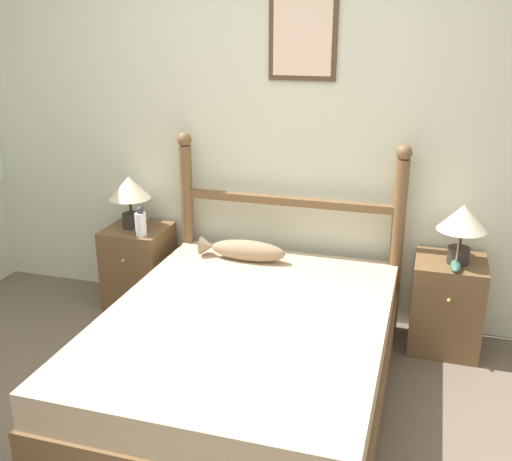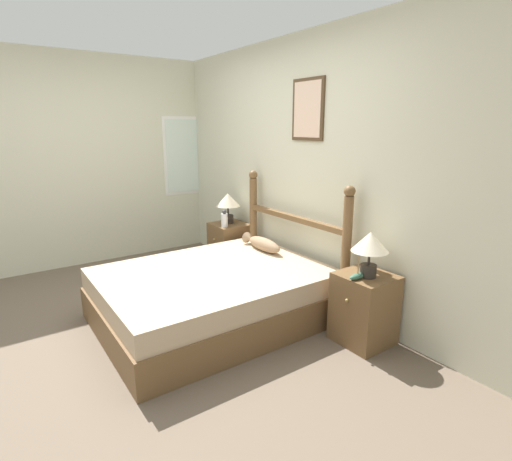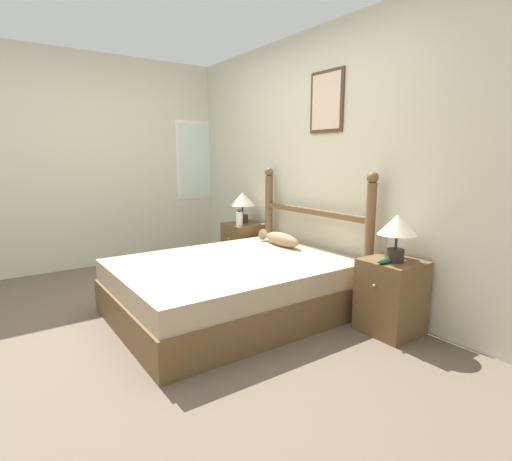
{
  "view_description": "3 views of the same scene",
  "coord_description": "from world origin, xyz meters",
  "px_view_note": "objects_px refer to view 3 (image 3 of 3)",
  "views": [
    {
      "loc": [
        1.03,
        -2.0,
        1.94
      ],
      "look_at": [
        0.1,
        1.12,
        0.77
      ],
      "focal_mm": 42.0,
      "sensor_mm": 36.0,
      "label": 1
    },
    {
      "loc": [
        3.11,
        -0.92,
        1.7
      ],
      "look_at": [
        0.24,
        1.09,
        0.78
      ],
      "focal_mm": 28.0,
      "sensor_mm": 36.0,
      "label": 2
    },
    {
      "loc": [
        3.01,
        -1.06,
        1.35
      ],
      "look_at": [
        0.11,
        0.96,
        0.69
      ],
      "focal_mm": 28.0,
      "sensor_mm": 36.0,
      "label": 3
    }
  ],
  "objects_px": {
    "nightstand_right": "(391,296)",
    "model_boat": "(385,260)",
    "table_lamp_right": "(397,228)",
    "fish_pillow": "(280,239)",
    "nightstand_left": "(244,247)",
    "table_lamp_left": "(243,201)",
    "bottle": "(239,218)",
    "bed": "(232,287)"
  },
  "relations": [
    {
      "from": "nightstand_right",
      "to": "model_boat",
      "type": "bearing_deg",
      "value": -81.76
    },
    {
      "from": "table_lamp_left",
      "to": "table_lamp_right",
      "type": "xyz_separation_m",
      "value": [
        2.13,
        -0.03,
        0.0
      ]
    },
    {
      "from": "nightstand_right",
      "to": "table_lamp_right",
      "type": "xyz_separation_m",
      "value": [
        0.03,
        -0.03,
        0.54
      ]
    },
    {
      "from": "bed",
      "to": "model_boat",
      "type": "xyz_separation_m",
      "value": [
        1.05,
        0.68,
        0.37
      ]
    },
    {
      "from": "nightstand_right",
      "to": "table_lamp_left",
      "type": "distance_m",
      "value": 2.17
    },
    {
      "from": "bed",
      "to": "table_lamp_left",
      "type": "bearing_deg",
      "value": 142.81
    },
    {
      "from": "table_lamp_right",
      "to": "model_boat",
      "type": "relative_size",
      "value": 1.66
    },
    {
      "from": "nightstand_right",
      "to": "table_lamp_right",
      "type": "relative_size",
      "value": 1.61
    },
    {
      "from": "bottle",
      "to": "nightstand_right",
      "type": "bearing_deg",
      "value": 3.69
    },
    {
      "from": "bed",
      "to": "nightstand_right",
      "type": "relative_size",
      "value": 3.36
    },
    {
      "from": "bottle",
      "to": "fish_pillow",
      "type": "height_order",
      "value": "bottle"
    },
    {
      "from": "nightstand_right",
      "to": "table_lamp_left",
      "type": "height_order",
      "value": "table_lamp_left"
    },
    {
      "from": "bottle",
      "to": "fish_pillow",
      "type": "xyz_separation_m",
      "value": [
        0.69,
        0.04,
        -0.13
      ]
    },
    {
      "from": "table_lamp_left",
      "to": "bottle",
      "type": "relative_size",
      "value": 1.79
    },
    {
      "from": "table_lamp_right",
      "to": "bed",
      "type": "bearing_deg",
      "value": -143.83
    },
    {
      "from": "bed",
      "to": "bottle",
      "type": "xyz_separation_m",
      "value": [
        -0.93,
        0.68,
        0.43
      ]
    },
    {
      "from": "nightstand_left",
      "to": "table_lamp_left",
      "type": "relative_size",
      "value": 1.61
    },
    {
      "from": "model_boat",
      "to": "table_lamp_right",
      "type": "bearing_deg",
      "value": 82.46
    },
    {
      "from": "model_boat",
      "to": "fish_pillow",
      "type": "height_order",
      "value": "model_boat"
    },
    {
      "from": "nightstand_left",
      "to": "table_lamp_right",
      "type": "bearing_deg",
      "value": -0.71
    },
    {
      "from": "nightstand_right",
      "to": "table_lamp_left",
      "type": "bearing_deg",
      "value": 179.84
    },
    {
      "from": "bed",
      "to": "table_lamp_left",
      "type": "xyz_separation_m",
      "value": [
        -1.07,
        0.81,
        0.6
      ]
    },
    {
      "from": "nightstand_left",
      "to": "table_lamp_right",
      "type": "distance_m",
      "value": 2.17
    },
    {
      "from": "nightstand_left",
      "to": "table_lamp_left",
      "type": "distance_m",
      "value": 0.54
    },
    {
      "from": "bottle",
      "to": "model_boat",
      "type": "bearing_deg",
      "value": -0.01
    },
    {
      "from": "table_lamp_right",
      "to": "bottle",
      "type": "xyz_separation_m",
      "value": [
        -2.0,
        -0.1,
        -0.17
      ]
    },
    {
      "from": "fish_pillow",
      "to": "bottle",
      "type": "bearing_deg",
      "value": -177.02
    },
    {
      "from": "nightstand_left",
      "to": "model_boat",
      "type": "bearing_deg",
      "value": -3.49
    },
    {
      "from": "nightstand_right",
      "to": "fish_pillow",
      "type": "distance_m",
      "value": 1.3
    },
    {
      "from": "bottle",
      "to": "table_lamp_left",
      "type": "bearing_deg",
      "value": 135.99
    },
    {
      "from": "bed",
      "to": "model_boat",
      "type": "height_order",
      "value": "model_boat"
    },
    {
      "from": "nightstand_right",
      "to": "model_boat",
      "type": "distance_m",
      "value": 0.34
    },
    {
      "from": "bed",
      "to": "table_lamp_right",
      "type": "height_order",
      "value": "table_lamp_right"
    },
    {
      "from": "fish_pillow",
      "to": "table_lamp_left",
      "type": "bearing_deg",
      "value": 173.37
    },
    {
      "from": "model_boat",
      "to": "bottle",
      "type": "bearing_deg",
      "value": 179.99
    },
    {
      "from": "table_lamp_right",
      "to": "table_lamp_left",
      "type": "bearing_deg",
      "value": 179.14
    },
    {
      "from": "nightstand_left",
      "to": "table_lamp_right",
      "type": "xyz_separation_m",
      "value": [
        2.1,
        -0.03,
        0.54
      ]
    },
    {
      "from": "bed",
      "to": "table_lamp_left",
      "type": "relative_size",
      "value": 5.4
    },
    {
      "from": "nightstand_right",
      "to": "bottle",
      "type": "distance_m",
      "value": 2.0
    },
    {
      "from": "bed",
      "to": "nightstand_left",
      "type": "height_order",
      "value": "nightstand_left"
    },
    {
      "from": "nightstand_left",
      "to": "nightstand_right",
      "type": "relative_size",
      "value": 1.0
    },
    {
      "from": "bed",
      "to": "nightstand_left",
      "type": "relative_size",
      "value": 3.36
    }
  ]
}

